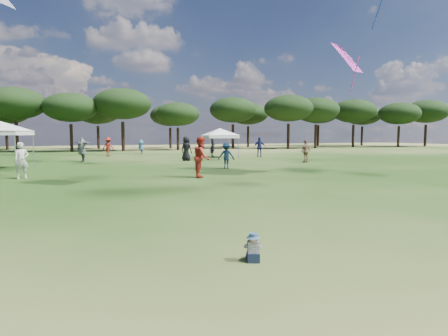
% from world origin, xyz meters
% --- Properties ---
extents(tree_line, '(108.78, 17.63, 7.77)m').
position_xyz_m(tree_line, '(2.39, 47.41, 5.42)').
color(tree_line, black).
rests_on(tree_line, ground).
extents(tent_right, '(5.44, 5.44, 2.84)m').
position_xyz_m(tent_right, '(9.60, 27.74, 2.42)').
color(tent_right, gray).
rests_on(tent_right, ground).
extents(toddler, '(0.34, 0.37, 0.46)m').
position_xyz_m(toddler, '(0.48, 2.44, 0.20)').
color(toddler, '#151E31').
rests_on(toddler, ground).
extents(festival_crowd, '(27.57, 23.50, 1.90)m').
position_xyz_m(festival_crowd, '(-0.84, 25.15, 0.87)').
color(festival_crowd, maroon).
rests_on(festival_crowd, ground).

